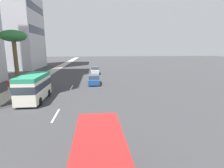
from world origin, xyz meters
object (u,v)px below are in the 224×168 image
at_px(minibus_lead, 34,86).
at_px(car_third, 94,80).
at_px(palm_tree, 13,39).
at_px(pedestrian_near_lamp, 8,86).
at_px(van_second, 99,161).
at_px(car_fourth, 95,71).

xyz_separation_m(minibus_lead, car_third, (8.81, -6.79, -0.90)).
bearing_deg(palm_tree, pedestrian_near_lamp, 166.43).
bearing_deg(van_second, palm_tree, 29.43).
bearing_deg(pedestrian_near_lamp, minibus_lead, 164.80).
relative_size(car_third, car_fourth, 1.03).
distance_m(minibus_lead, pedestrian_near_lamp, 5.97).
height_order(van_second, car_third, van_second).
distance_m(van_second, palm_tree, 23.30).
distance_m(car_third, pedestrian_near_lamp, 12.40).
bearing_deg(car_fourth, minibus_lead, 161.34).
relative_size(van_second, palm_tree, 0.60).
relative_size(minibus_lead, car_third, 1.41).
distance_m(minibus_lead, car_third, 11.16).
relative_size(car_third, palm_tree, 0.54).
relative_size(minibus_lead, car_fourth, 1.46).
xyz_separation_m(minibus_lead, car_fourth, (20.79, -7.02, -0.85)).
height_order(van_second, car_fourth, van_second).
distance_m(van_second, car_third, 22.74).
distance_m(minibus_lead, van_second, 15.59).
height_order(minibus_lead, palm_tree, palm_tree).
height_order(minibus_lead, car_third, minibus_lead).
relative_size(pedestrian_near_lamp, palm_tree, 0.20).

